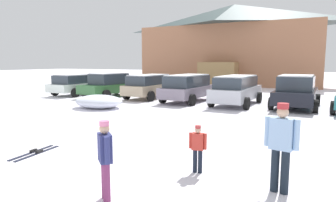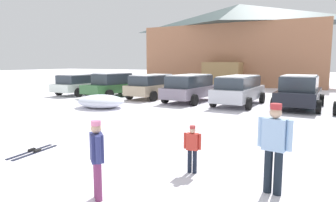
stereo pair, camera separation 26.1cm
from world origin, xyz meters
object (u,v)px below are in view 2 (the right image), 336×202
(parked_green_coupe, at_px, (114,85))
(plowed_snow_pile, at_px, (101,101))
(parked_silver_wagon, at_px, (239,89))
(ski_lodge, at_px, (238,44))
(parked_beige_suv, at_px, (152,85))
(parked_white_suv, at_px, (83,83))
(parked_black_sedan, at_px, (299,92))
(pair_of_skis, at_px, (33,151))
(skier_adult_in_blue_parka, at_px, (274,143))
(skier_teen_in_navy_coat, at_px, (97,155))
(skier_child_in_red_jacket, at_px, (192,146))
(parked_grey_wagon, at_px, (190,87))

(parked_green_coupe, relative_size, plowed_snow_pile, 1.88)
(parked_silver_wagon, relative_size, plowed_snow_pile, 1.85)
(ski_lodge, height_order, parked_silver_wagon, ski_lodge)
(parked_beige_suv, bearing_deg, plowed_snow_pile, -92.79)
(parked_white_suv, relative_size, parked_beige_suv, 1.14)
(ski_lodge, height_order, parked_black_sedan, ski_lodge)
(ski_lodge, xyz_separation_m, parked_black_sedan, (7.81, -16.60, -3.55))
(parked_black_sedan, xyz_separation_m, pair_of_skis, (-5.55, -11.78, -0.85))
(parked_silver_wagon, distance_m, pair_of_skis, 11.69)
(parked_silver_wagon, height_order, skier_adult_in_blue_parka, skier_adult_in_blue_parka)
(ski_lodge, relative_size, skier_teen_in_navy_coat, 13.52)
(ski_lodge, xyz_separation_m, parked_beige_suv, (-1.19, -16.55, -3.56))
(skier_adult_in_blue_parka, bearing_deg, pair_of_skis, -176.42)
(pair_of_skis, bearing_deg, plowed_snow_pile, 117.70)
(skier_teen_in_navy_coat, xyz_separation_m, plowed_snow_pile, (-7.07, 8.31, -0.45))
(parked_white_suv, distance_m, skier_teen_in_navy_coat, 17.99)
(parked_silver_wagon, relative_size, skier_child_in_red_jacket, 4.61)
(parked_white_suv, height_order, parked_green_coupe, parked_green_coupe)
(parked_beige_suv, bearing_deg, skier_adult_in_blue_parka, -50.30)
(skier_child_in_red_jacket, height_order, plowed_snow_pile, skier_child_in_red_jacket)
(parked_black_sedan, height_order, skier_adult_in_blue_parka, parked_black_sedan)
(skier_child_in_red_jacket, bearing_deg, parked_black_sedan, 83.82)
(parked_grey_wagon, distance_m, plowed_snow_pile, 5.44)
(parked_green_coupe, relative_size, parked_black_sedan, 1.04)
(parked_green_coupe, xyz_separation_m, parked_grey_wagon, (5.89, -0.13, 0.06))
(parked_green_coupe, distance_m, parked_beige_suv, 2.94)
(parked_white_suv, xyz_separation_m, parked_grey_wagon, (8.75, -0.15, 0.06))
(skier_child_in_red_jacket, bearing_deg, parked_grey_wagon, 114.22)
(parked_white_suv, distance_m, parked_silver_wagon, 11.73)
(parked_green_coupe, xyz_separation_m, parked_beige_suv, (2.92, 0.33, 0.03))
(parked_silver_wagon, xyz_separation_m, skier_child_in_red_jacket, (1.85, -10.75, -0.30))
(skier_child_in_red_jacket, bearing_deg, parked_silver_wagon, 99.78)
(parked_silver_wagon, xyz_separation_m, plowed_snow_pile, (-6.17, -4.38, -0.55))
(parked_beige_suv, height_order, parked_silver_wagon, parked_silver_wagon)
(skier_adult_in_blue_parka, bearing_deg, plowed_snow_pile, 145.78)
(pair_of_skis, bearing_deg, parked_green_coupe, 118.97)
(skier_teen_in_navy_coat, bearing_deg, parked_black_sedan, 80.63)
(parked_beige_suv, height_order, parked_black_sedan, parked_black_sedan)
(skier_adult_in_blue_parka, distance_m, skier_child_in_red_jacket, 1.77)
(parked_silver_wagon, relative_size, skier_teen_in_navy_coat, 3.43)
(parked_silver_wagon, distance_m, skier_adult_in_blue_parka, 11.57)
(parked_grey_wagon, relative_size, parked_silver_wagon, 0.92)
(parked_beige_suv, relative_size, parked_silver_wagon, 0.87)
(pair_of_skis, bearing_deg, parked_silver_wagon, 77.64)
(parked_black_sedan, bearing_deg, parked_silver_wagon, -172.66)
(ski_lodge, distance_m, skier_teen_in_navy_coat, 30.44)
(ski_lodge, bearing_deg, parked_grey_wagon, -84.05)
(parked_green_coupe, bearing_deg, skier_teen_in_navy_coat, -52.69)
(ski_lodge, distance_m, skier_child_in_red_jacket, 28.77)
(skier_adult_in_blue_parka, distance_m, pair_of_skis, 6.14)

